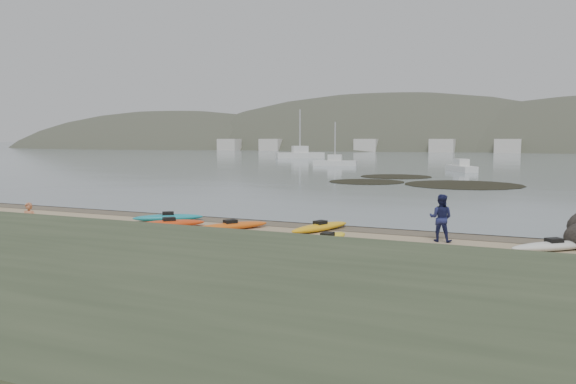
% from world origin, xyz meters
% --- Properties ---
extents(ground, '(600.00, 600.00, 0.00)m').
position_xyz_m(ground, '(0.00, 0.00, 0.00)').
color(ground, tan).
rests_on(ground, ground).
extents(wet_sand, '(60.00, 60.00, 0.00)m').
position_xyz_m(wet_sand, '(0.00, -0.30, 0.00)').
color(wet_sand, brown).
rests_on(wet_sand, ground).
extents(water, '(1200.00, 1200.00, 0.00)m').
position_xyz_m(water, '(0.00, 300.00, 0.01)').
color(water, slate).
rests_on(water, ground).
extents(kayaks, '(24.76, 8.81, 0.34)m').
position_xyz_m(kayaks, '(-1.50, -4.16, 0.17)').
color(kayaks, orange).
rests_on(kayaks, ground).
extents(person_west, '(0.68, 0.56, 1.59)m').
position_xyz_m(person_west, '(-7.16, -8.95, 0.79)').
color(person_west, '#C7774F').
rests_on(person_west, ground).
extents(person_east, '(0.95, 0.76, 1.89)m').
position_xyz_m(person_east, '(7.59, -2.15, 0.95)').
color(person_east, navy).
rests_on(person_east, ground).
extents(kelp_mats, '(17.37, 17.06, 0.04)m').
position_xyz_m(kelp_mats, '(1.02, 28.46, 0.03)').
color(kelp_mats, black).
rests_on(kelp_mats, water).
extents(moored_boats, '(83.10, 75.31, 1.37)m').
position_xyz_m(moored_boats, '(-0.87, 83.92, 0.58)').
color(moored_boats, silver).
rests_on(moored_boats, ground).
extents(far_town, '(199.00, 5.00, 4.00)m').
position_xyz_m(far_town, '(6.00, 145.00, 2.00)').
color(far_town, beige).
rests_on(far_town, ground).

